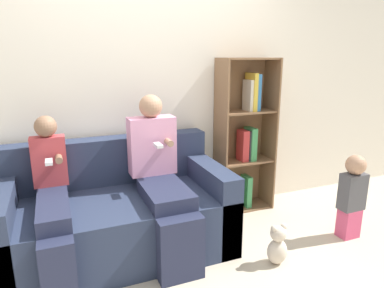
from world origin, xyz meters
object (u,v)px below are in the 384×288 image
couch (117,216)px  child_seated (53,203)px  adult_seated (161,176)px  teddy_bear (278,245)px  toddler_standing (352,195)px  bookshelf (243,141)px

couch → child_seated: size_ratio=1.56×
adult_seated → child_seated: (-0.81, -0.04, -0.08)m
adult_seated → child_seated: bearing=-176.9°
adult_seated → couch: bearing=160.8°
adult_seated → teddy_bear: 1.05m
adult_seated → teddy_bear: (0.75, -0.53, -0.49)m
toddler_standing → bookshelf: bearing=122.2°
couch → toddler_standing: size_ratio=2.35×
bookshelf → couch: bearing=-165.7°
couch → adult_seated: adult_seated is taller
couch → teddy_bear: bearing=-30.7°
couch → bookshelf: bearing=14.3°
child_seated → bookshelf: 1.90m
bookshelf → teddy_bear: 1.18m
toddler_standing → adult_seated: bearing=164.6°
adult_seated → teddy_bear: adult_seated is taller
toddler_standing → teddy_bear: 0.87m
toddler_standing → teddy_bear: bearing=-173.3°
adult_seated → teddy_bear: bearing=-35.2°
teddy_bear → toddler_standing: bearing=6.7°
adult_seated → bookshelf: (1.02, 0.47, 0.08)m
toddler_standing → teddy_bear: size_ratio=2.30×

